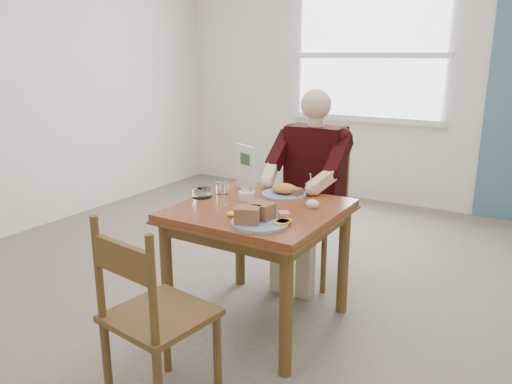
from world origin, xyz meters
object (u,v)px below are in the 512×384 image
Objects in this scene: table at (259,224)px; chair_far at (315,214)px; far_plate at (285,191)px; diner at (311,173)px; chair_near at (152,317)px; near_plate at (258,217)px.

table is 0.97× the size of chair_far.
diner is at bearing 92.64° from far_plate.
table is at bearing 89.80° from chair_near.
chair_far reaches higher than far_plate.
diner reaches higher than near_plate.
chair_far and chair_near have the same top height.
table is 0.81m from chair_far.
near_plate is at bearing -80.95° from diner.
table is at bearing -90.00° from diner.
far_plate is at bearing 86.13° from table.
table is 0.97× the size of chair_near.
chair_near is at bearing -103.54° from near_plate.
far_plate is (0.02, 1.21, 0.30)m from chair_near.
chair_near is 1.67m from diner.
far_plate is (0.02, -0.42, -0.03)m from diner.
table is 2.72× the size of far_plate.
chair_near is at bearing -90.12° from diner.
chair_far is at bearing 89.89° from chair_near.
diner is 3.81× the size of near_plate.
chair_near is at bearing -90.20° from table.
diner is at bearing 90.00° from table.
chair_near is 2.61× the size of near_plate.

